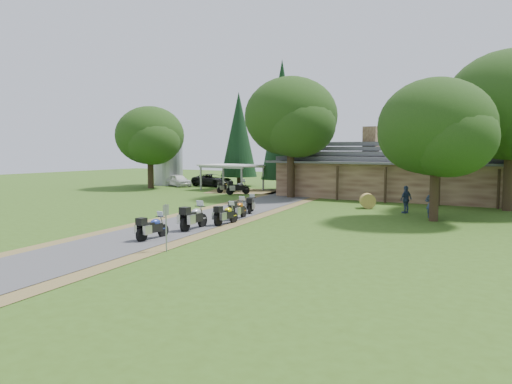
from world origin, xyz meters
The scene contains 25 objects.
ground centered at (0.00, 0.00, 0.00)m, with size 120.00×120.00×0.00m, color #335116.
driveway centered at (-0.50, 4.00, 0.00)m, with size 46.00×46.00×0.00m, color #464649.
lodge centered at (6.00, 24.00, 2.45)m, with size 21.40×9.40×4.90m, color brown, non-canonical shape.
silo centered at (-21.39, 25.69, 3.41)m, with size 3.36×3.36×6.82m, color gray.
carport centered at (-10.82, 23.15, 1.31)m, with size 6.03×4.02×2.61m, color silver, non-canonical shape.
car_white_sedan centered at (-18.82, 24.35, 0.85)m, with size 5.11×2.16×1.70m, color white.
car_dark_suv centered at (-15.50, 26.32, 1.05)m, with size 5.46×2.32×2.09m, color black.
motorcycle_row_a centered at (1.27, -1.77, 0.62)m, with size 1.82×0.60×1.25m, color #273A9D, non-canonical shape.
motorcycle_row_b centered at (1.17, 1.48, 0.72)m, with size 2.11×0.69×1.44m, color #AEB2B6, non-canonical shape.
motorcycle_row_c centered at (1.63, 3.78, 0.62)m, with size 1.82×0.59×1.25m, color #D8D40B, non-canonical shape.
motorcycle_row_d centered at (1.12, 5.83, 0.65)m, with size 1.91×0.62×1.31m, color #BC5F14, non-canonical shape.
motorcycle_row_e centered at (0.20, 8.80, 0.60)m, with size 1.75×0.57×1.20m, color black, non-canonical shape.
motorcycle_carport_a centered at (-9.59, 20.36, 0.60)m, with size 1.74×0.57×1.19m, color #F0AE16, non-canonical shape.
motorcycle_carport_b centered at (-7.70, 19.48, 0.71)m, with size 2.07×0.68×1.42m, color slate, non-canonical shape.
person_a centered at (10.92, 12.38, 1.05)m, with size 0.60×0.43×2.10m, color navy.
person_b centered at (10.73, 13.46, 1.02)m, with size 0.58×0.42×2.03m, color navy.
person_c centered at (9.01, 13.91, 1.06)m, with size 0.60×0.43×2.12m, color navy.
hay_bale centered at (5.99, 15.24, 0.53)m, with size 1.05×1.05×0.97m, color olive.
sign_post centered at (3.64, -3.55, 0.98)m, with size 0.35×0.06×1.97m, color gray, non-canonical shape.
oak_lodge_left centered at (-2.21, 19.34, 5.62)m, with size 7.94×7.94×11.24m, color black, non-canonical shape.
oak_lodge_right centered at (14.63, 18.78, 5.76)m, with size 8.71×8.71×11.53m, color black, non-canonical shape.
oak_driveway centered at (11.31, 11.12, 4.42)m, with size 6.64×6.64×8.85m, color black, non-canonical shape.
oak_silo centered at (-19.78, 20.94, 4.54)m, with size 7.26×7.26×9.07m, color black, non-canonical shape.
cedar_near centered at (-6.59, 25.98, 6.59)m, with size 4.21×4.21×13.18m, color black.
cedar_far centered at (-13.30, 28.35, 5.27)m, with size 4.07×4.07×10.55m, color black.
Camera 1 is at (17.18, -19.07, 4.24)m, focal length 35.00 mm.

